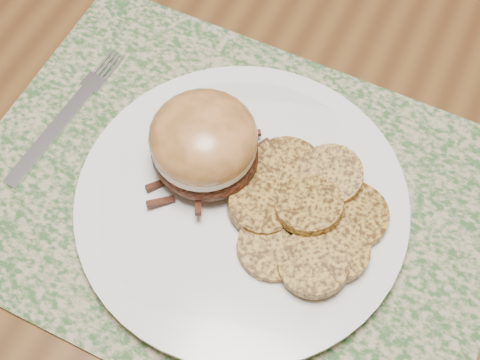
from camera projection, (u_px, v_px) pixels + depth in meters
name	position (u px, v px, depth m)	size (l,w,h in m)	color
ground	(218.00, 254.00, 1.35)	(3.50, 3.50, 0.00)	brown
dining_table	(200.00, 31.00, 0.76)	(1.50, 0.90, 0.75)	brown
placemat	(233.00, 199.00, 0.57)	(0.45, 0.33, 0.00)	#32542B
dinner_plate	(242.00, 203.00, 0.56)	(0.26, 0.26, 0.02)	white
pork_sandwich	(204.00, 144.00, 0.54)	(0.11, 0.10, 0.07)	black
roasted_potatoes	(308.00, 214.00, 0.53)	(0.13, 0.15, 0.03)	#AA8032
fork	(67.00, 115.00, 0.61)	(0.02, 0.16, 0.00)	silver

